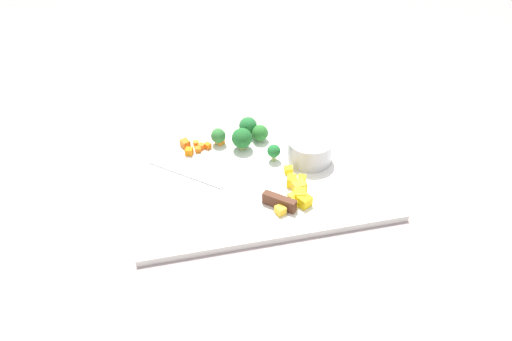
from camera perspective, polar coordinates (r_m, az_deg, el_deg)
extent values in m
plane|color=gray|center=(0.95, 0.00, -1.03)|extent=(4.00, 4.00, 0.00)
cube|color=white|center=(0.95, 0.00, -0.75)|extent=(0.46, 0.33, 0.01)
cylinder|color=#BBBABE|center=(0.97, 6.03, 2.26)|extent=(0.08, 0.08, 0.05)
cube|color=silver|center=(0.96, -7.75, -0.27)|extent=(0.13, 0.12, 0.00)
cube|color=#532D1C|center=(0.87, 2.62, -3.52)|extent=(0.05, 0.05, 0.02)
cube|color=orange|center=(1.02, -6.13, 2.71)|extent=(0.02, 0.02, 0.01)
cube|color=orange|center=(1.02, -6.71, 3.01)|extent=(0.01, 0.01, 0.01)
cube|color=orange|center=(1.02, -7.92, 3.00)|extent=(0.02, 0.02, 0.02)
cube|color=orange|center=(1.01, -5.43, 2.76)|extent=(0.02, 0.02, 0.01)
cube|color=orange|center=(1.00, -7.48, 2.13)|extent=(0.02, 0.02, 0.01)
cube|color=orange|center=(1.01, -6.52, 2.36)|extent=(0.01, 0.01, 0.01)
cube|color=orange|center=(1.02, -4.06, 3.35)|extent=(0.02, 0.02, 0.01)
cube|color=yellow|center=(0.88, 4.26, -3.66)|extent=(0.02, 0.02, 0.01)
cube|color=yellow|center=(0.86, 2.75, -4.45)|extent=(0.02, 0.02, 0.01)
cube|color=yellow|center=(0.95, 3.63, 0.04)|extent=(0.02, 0.02, 0.01)
cube|color=yellow|center=(0.92, 4.01, -1.17)|extent=(0.02, 0.02, 0.02)
cube|color=yellow|center=(0.88, 5.43, -3.43)|extent=(0.03, 0.03, 0.02)
cube|color=yellow|center=(0.91, 4.79, -1.75)|extent=(0.03, 0.03, 0.02)
cube|color=yellow|center=(0.93, 5.13, -1.01)|extent=(0.02, 0.02, 0.01)
cube|color=yellow|center=(0.89, 4.92, -2.81)|extent=(0.02, 0.03, 0.02)
cube|color=yellow|center=(0.89, 4.07, -2.96)|extent=(0.02, 0.01, 0.01)
cylinder|color=#96AD58|center=(1.01, -1.57, 2.80)|extent=(0.01, 0.01, 0.01)
sphere|color=#21682A|center=(1.00, -1.59, 3.64)|extent=(0.04, 0.04, 0.04)
cylinder|color=#86AD6C|center=(1.05, -0.88, 4.28)|extent=(0.01, 0.01, 0.01)
sphere|color=#236E31|center=(1.04, -0.89, 4.98)|extent=(0.04, 0.04, 0.04)
cylinder|color=#95AB69|center=(1.03, 0.46, 3.60)|extent=(0.01, 0.01, 0.01)
sphere|color=#2C762D|center=(1.02, 0.46, 4.22)|extent=(0.03, 0.03, 0.03)
cylinder|color=#93BA5D|center=(1.02, -4.21, 3.25)|extent=(0.01, 0.01, 0.01)
sphere|color=#337634|center=(1.02, -4.24, 3.90)|extent=(0.03, 0.03, 0.03)
cylinder|color=#97B25F|center=(0.98, 1.99, 1.52)|extent=(0.01, 0.01, 0.02)
sphere|color=#217532|center=(0.97, 2.00, 2.20)|extent=(0.03, 0.03, 0.03)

